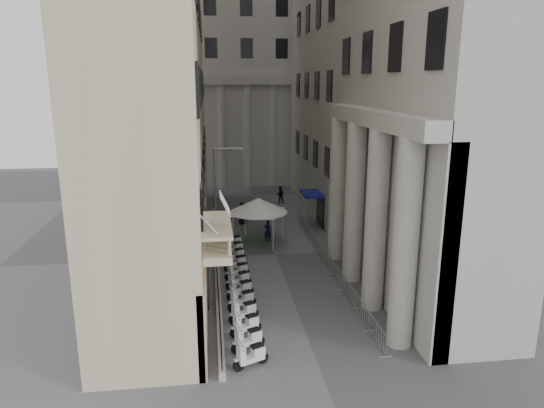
{
  "coord_description": "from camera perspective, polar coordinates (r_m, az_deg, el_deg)",
  "views": [
    {
      "loc": [
        -4.55,
        -14.14,
        12.32
      ],
      "look_at": [
        -0.56,
        16.57,
        4.5
      ],
      "focal_mm": 32.0,
      "sensor_mm": 36.0,
      "label": 1
    }
  ],
  "objects": [
    {
      "name": "scooter_9",
      "position": [
        34.3,
        -4.35,
        -6.92
      ],
      "size": [
        1.51,
        1.07,
        1.5
      ],
      "primitive_type": null,
      "rotation": [
        0.0,
        0.0,
        1.98
      ],
      "color": "silver",
      "rests_on": "ground"
    },
    {
      "name": "barrier_1",
      "position": [
        27.02,
        10.44,
        -13.21
      ],
      "size": [
        0.6,
        2.4,
        1.1
      ],
      "primitive_type": null,
      "color": "#A0A2A7",
      "rests_on": "ground"
    },
    {
      "name": "street_lamp",
      "position": [
        38.97,
        -6.36,
        2.2
      ],
      "size": [
        2.38,
        0.36,
        7.28
      ],
      "rotation": [
        0.0,
        0.0,
        0.08
      ],
      "color": "gray",
      "rests_on": "ground"
    },
    {
      "name": "pedestrian_a",
      "position": [
        38.4,
        -0.5,
        -3.18
      ],
      "size": [
        0.74,
        0.62,
        1.74
      ],
      "primitive_type": "imported",
      "rotation": [
        0.0,
        0.0,
        2.78
      ],
      "color": "black",
      "rests_on": "ground"
    },
    {
      "name": "barrier_6",
      "position": [
        38.15,
        4.76,
        -4.72
      ],
      "size": [
        0.6,
        2.4,
        1.1
      ],
      "primitive_type": null,
      "color": "#A0A2A7",
      "rests_on": "ground"
    },
    {
      "name": "scooter_6",
      "position": [
        30.34,
        -3.9,
        -9.82
      ],
      "size": [
        1.51,
        1.07,
        1.5
      ],
      "primitive_type": null,
      "rotation": [
        0.0,
        0.0,
        1.98
      ],
      "color": "silver",
      "rests_on": "ground"
    },
    {
      "name": "security_tent",
      "position": [
        38.04,
        -2.41,
        0.05
      ],
      "size": [
        4.48,
        4.48,
        3.64
      ],
      "color": "silver",
      "rests_on": "ground"
    },
    {
      "name": "iron_fence",
      "position": [
        34.42,
        -6.55,
        -6.9
      ],
      "size": [
        0.3,
        28.0,
        1.4
      ],
      "primitive_type": null,
      "color": "black",
      "rests_on": "ground"
    },
    {
      "name": "barrier_3",
      "position": [
        31.34,
        7.65,
        -9.11
      ],
      "size": [
        0.6,
        2.4,
        1.1
      ],
      "primitive_type": null,
      "color": "#A0A2A7",
      "rests_on": "ground"
    },
    {
      "name": "far_building",
      "position": [
        62.36,
        -3.36,
        16.62
      ],
      "size": [
        22.0,
        10.0,
        30.0
      ],
      "primitive_type": "cube",
      "color": "#AFADA6",
      "rests_on": "ground"
    },
    {
      "name": "barrier_4",
      "position": [
        33.58,
        6.55,
        -7.45
      ],
      "size": [
        0.6,
        2.4,
        1.1
      ],
      "primitive_type": null,
      "color": "#A0A2A7",
      "rests_on": "ground"
    },
    {
      "name": "barrier_7",
      "position": [
        40.47,
        4.02,
        -3.59
      ],
      "size": [
        0.6,
        2.4,
        1.1
      ],
      "primitive_type": null,
      "color": "#A0A2A7",
      "rests_on": "ground"
    },
    {
      "name": "scooter_8",
      "position": [
        32.97,
        -4.21,
        -7.81
      ],
      "size": [
        1.51,
        1.07,
        1.5
      ],
      "primitive_type": null,
      "rotation": [
        0.0,
        0.0,
        1.98
      ],
      "color": "silver",
      "rests_on": "ground"
    },
    {
      "name": "scooter_2",
      "position": [
        25.22,
        -3.04,
        -15.09
      ],
      "size": [
        1.51,
        1.07,
        1.5
      ],
      "primitive_type": null,
      "rotation": [
        0.0,
        0.0,
        1.98
      ],
      "color": "silver",
      "rests_on": "ground"
    },
    {
      "name": "pedestrian_b",
      "position": [
        50.4,
        0.94,
        1.1
      ],
      "size": [
        0.9,
        0.7,
        1.83
      ],
      "primitive_type": "imported",
      "rotation": [
        0.0,
        0.0,
        3.13
      ],
      "color": "black",
      "rests_on": "ground"
    },
    {
      "name": "scooter_3",
      "position": [
        26.48,
        -3.29,
        -13.59
      ],
      "size": [
        1.51,
        1.07,
        1.5
      ],
      "primitive_type": null,
      "rotation": [
        0.0,
        0.0,
        1.98
      ],
      "color": "silver",
      "rests_on": "ground"
    },
    {
      "name": "barrier_8",
      "position": [
        42.81,
        3.36,
        -2.58
      ],
      "size": [
        0.6,
        2.4,
        1.1
      ],
      "primitive_type": null,
      "color": "#A0A2A7",
      "rests_on": "ground"
    },
    {
      "name": "scooter_5",
      "position": [
        29.04,
        -3.71,
        -10.97
      ],
      "size": [
        1.51,
        1.07,
        1.5
      ],
      "primitive_type": null,
      "rotation": [
        0.0,
        0.0,
        1.98
      ],
      "color": "silver",
      "rests_on": "ground"
    },
    {
      "name": "info_kiosk",
      "position": [
        38.59,
        -6.56,
        -2.91
      ],
      "size": [
        0.33,
        0.98,
        2.07
      ],
      "rotation": [
        0.0,
        0.0,
        0.01
      ],
      "color": "black",
      "rests_on": "ground"
    },
    {
      "name": "pedestrian_c",
      "position": [
        43.13,
        -3.51,
        -1.06
      ],
      "size": [
        1.07,
        0.79,
        2.01
      ],
      "primitive_type": "imported",
      "rotation": [
        0.0,
        0.0,
        3.3
      ],
      "color": "black",
      "rests_on": "ground"
    },
    {
      "name": "scooter_4",
      "position": [
        27.75,
        -3.51,
        -12.22
      ],
      "size": [
        1.51,
        1.07,
        1.5
      ],
      "primitive_type": null,
      "rotation": [
        0.0,
        0.0,
        1.98
      ],
      "color": "silver",
      "rests_on": "ground"
    },
    {
      "name": "scooter_7",
      "position": [
        31.65,
        -4.06,
        -8.77
      ],
      "size": [
        1.51,
        1.07,
        1.5
      ],
      "primitive_type": null,
      "rotation": [
        0.0,
        0.0,
        1.98
      ],
      "color": "silver",
      "rests_on": "ground"
    },
    {
      "name": "barrier_2",
      "position": [
        29.15,
        8.93,
        -11.01
      ],
      "size": [
        0.6,
        2.4,
        1.1
      ],
      "primitive_type": null,
      "color": "#A0A2A7",
      "rests_on": "ground"
    },
    {
      "name": "flag",
      "position": [
        22.77,
        -5.12,
        -18.66
      ],
      "size": [
        1.0,
        1.4,
        8.2
      ],
      "primitive_type": null,
      "color": "#9E0C11",
      "rests_on": "ground"
    },
    {
      "name": "barrier_0",
      "position": [
        24.95,
        12.24,
        -15.78
      ],
      "size": [
        0.6,
        2.4,
        1.1
      ],
      "primitive_type": null,
      "color": "#A0A2A7",
      "rests_on": "ground"
    },
    {
      "name": "scooter_1",
      "position": [
        23.98,
        -2.76,
        -16.76
      ],
      "size": [
        1.51,
        1.07,
        1.5
      ],
      "primitive_type": null,
      "rotation": [
        0.0,
        0.0,
        1.98
      ],
      "color": "silver",
      "rests_on": "ground"
    },
    {
      "name": "barrier_5",
      "position": [
        35.85,
        5.6,
        -6.0
      ],
      "size": [
        0.6,
        2.4,
        1.1
      ],
      "primitive_type": null,
      "color": "#A0A2A7",
      "rests_on": "ground"
    },
    {
      "name": "scooter_10",
      "position": [
        35.64,
        -4.48,
        -6.09
      ],
      "size": [
        1.51,
        1.07,
        1.5
      ],
      "primitive_type": null,
      "rotation": [
        0.0,
        0.0,
        1.98
      ],
      "color": "silver",
      "rests_on": "ground"
    },
    {
      "name": "blue_awning",
      "position": [
        42.88,
        4.62,
        -2.57
      ],
      "size": [
        1.6,
        3.0,
        3.0
      ],
      "primitive_type": null,
      "color": "navy",
      "rests_on": "ground"
    },
    {
      "name": "scooter_0",
      "position": [
        22.77,
        -2.45,
        -18.6
      ],
      "size": [
        1.51,
        1.07,
        1.5
      ],
      "primitive_type": null,
      "rotation": [
        0.0,
        0.0,
        1.98
      ],
      "color": "silver",
      "rests_on": "ground"
    },
    {
      "name": "left_building",
      "position": [
        36.56,
        -12.86,
        21.2
      ],
      "size": [
        5.0,
        36.0,
        34.0
      ],
      "primitive_type": "cube",
      "color": "beige",
      "rests_on": "ground"
    },
    {
      "name": "scooter_11",
      "position": [
        36.99,
        -4.6,
        -5.33
      ],
      "size": [
        1.51,
        1.07,
        1.5
      ],
      "primitive_type": null,
      "rotation": [
        0.0,
        0.0,
        1.98
      ],
      "color": "silver",
      "rests_on": "ground"
    }
  ]
}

